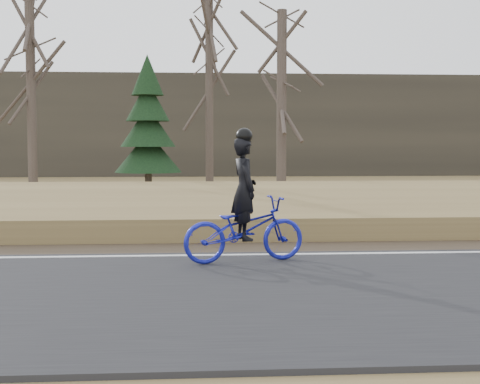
{
  "coord_description": "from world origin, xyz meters",
  "views": [
    {
      "loc": [
        -5.94,
        -10.88,
        1.93
      ],
      "look_at": [
        -5.15,
        0.5,
        1.1
      ],
      "focal_mm": 50.0,
      "sensor_mm": 36.0,
      "label": 1
    }
  ],
  "objects": [
    {
      "name": "bare_tree_far_left",
      "position": [
        -12.16,
        15.51,
        4.17
      ],
      "size": [
        0.36,
        0.36,
        8.34
      ],
      "primitive_type": "cylinder",
      "color": "brown",
      "rests_on": "ground"
    },
    {
      "name": "bare_tree_left",
      "position": [
        -5.23,
        18.35,
        4.58
      ],
      "size": [
        0.36,
        0.36,
        9.16
      ],
      "primitive_type": "cylinder",
      "color": "brown",
      "rests_on": "ground"
    },
    {
      "name": "cyclist",
      "position": [
        -5.15,
        -0.45,
        0.72
      ],
      "size": [
        2.07,
        1.15,
        2.11
      ],
      "rotation": [
        0.0,
        0.0,
        1.82
      ],
      "color": "#171C9F",
      "rests_on": "road"
    },
    {
      "name": "treeline_backdrop",
      "position": [
        0.0,
        30.0,
        3.0
      ],
      "size": [
        120.0,
        4.0,
        6.0
      ],
      "primitive_type": "cube",
      "color": "#383328",
      "rests_on": "ground"
    },
    {
      "name": "embankment",
      "position": [
        0.0,
        4.2,
        0.22
      ],
      "size": [
        120.0,
        5.0,
        0.44
      ],
      "primitive_type": "cube",
      "color": "olive",
      "rests_on": "ground"
    },
    {
      "name": "bare_tree_near_left",
      "position": [
        -2.75,
        13.24,
        3.36
      ],
      "size": [
        0.36,
        0.36,
        6.71
      ],
      "primitive_type": "cylinder",
      "color": "brown",
      "rests_on": "ground"
    },
    {
      "name": "railroad",
      "position": [
        0.0,
        8.0,
        0.53
      ],
      "size": [
        120.0,
        2.4,
        0.29
      ],
      "color": "black",
      "rests_on": "ballast"
    },
    {
      "name": "ballast",
      "position": [
        0.0,
        8.0,
        0.23
      ],
      "size": [
        120.0,
        3.0,
        0.45
      ],
      "primitive_type": "cube",
      "color": "slate",
      "rests_on": "ground"
    },
    {
      "name": "conifer",
      "position": [
        -7.7,
        15.33,
        2.54
      ],
      "size": [
        2.6,
        2.6,
        5.37
      ],
      "color": "brown",
      "rests_on": "ground"
    }
  ]
}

